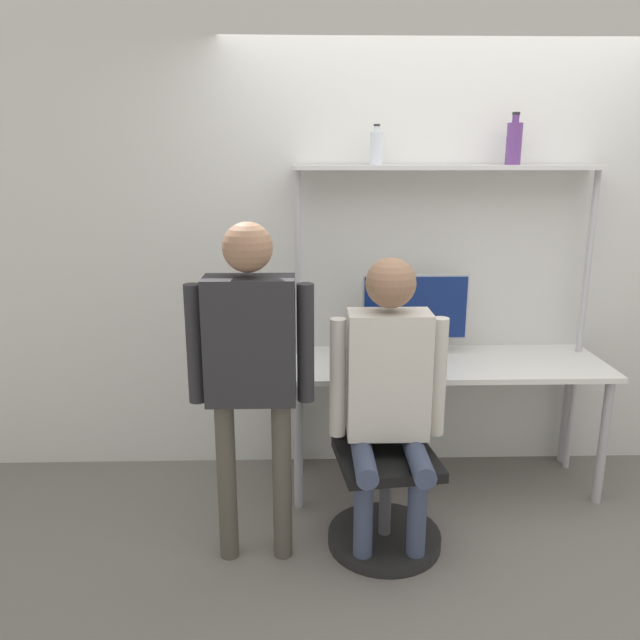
{
  "coord_description": "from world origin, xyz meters",
  "views": [
    {
      "loc": [
        -0.79,
        -2.99,
        1.87
      ],
      "look_at": [
        -0.72,
        -0.07,
        1.1
      ],
      "focal_mm": 35.0,
      "sensor_mm": 36.0,
      "label": 1
    }
  ],
  "objects_px": {
    "cell_phone": "(417,368)",
    "bottle_clear": "(376,148)",
    "monitor": "(415,312)",
    "bottle_purple": "(514,143)",
    "laptop": "(375,357)",
    "person_seated": "(389,383)",
    "person_standing": "(251,354)",
    "office_chair": "(383,486)"
  },
  "relations": [
    {
      "from": "cell_phone",
      "to": "bottle_clear",
      "type": "xyz_separation_m",
      "value": [
        -0.21,
        0.29,
        1.16
      ]
    },
    {
      "from": "monitor",
      "to": "bottle_purple",
      "type": "distance_m",
      "value": 1.06
    },
    {
      "from": "monitor",
      "to": "laptop",
      "type": "distance_m",
      "value": 0.39
    },
    {
      "from": "laptop",
      "to": "person_seated",
      "type": "xyz_separation_m",
      "value": [
        0.01,
        -0.5,
        0.04
      ]
    },
    {
      "from": "person_standing",
      "to": "bottle_purple",
      "type": "relative_size",
      "value": 5.86
    },
    {
      "from": "person_seated",
      "to": "cell_phone",
      "type": "bearing_deg",
      "value": 65.17
    },
    {
      "from": "laptop",
      "to": "bottle_clear",
      "type": "height_order",
      "value": "bottle_clear"
    },
    {
      "from": "cell_phone",
      "to": "bottle_purple",
      "type": "relative_size",
      "value": 0.55
    },
    {
      "from": "bottle_clear",
      "to": "person_seated",
      "type": "bearing_deg",
      "value": -90.27
    },
    {
      "from": "cell_phone",
      "to": "office_chair",
      "type": "relative_size",
      "value": 0.16
    },
    {
      "from": "person_standing",
      "to": "bottle_purple",
      "type": "distance_m",
      "value": 1.86
    },
    {
      "from": "monitor",
      "to": "person_seated",
      "type": "relative_size",
      "value": 0.42
    },
    {
      "from": "office_chair",
      "to": "person_seated",
      "type": "distance_m",
      "value": 0.56
    },
    {
      "from": "monitor",
      "to": "bottle_clear",
      "type": "height_order",
      "value": "bottle_clear"
    },
    {
      "from": "laptop",
      "to": "person_standing",
      "type": "height_order",
      "value": "person_standing"
    },
    {
      "from": "person_seated",
      "to": "monitor",
      "type": "bearing_deg",
      "value": 71.63
    },
    {
      "from": "monitor",
      "to": "bottle_purple",
      "type": "bearing_deg",
      "value": 4.02
    },
    {
      "from": "person_seated",
      "to": "laptop",
      "type": "bearing_deg",
      "value": 90.88
    },
    {
      "from": "monitor",
      "to": "office_chair",
      "type": "relative_size",
      "value": 0.65
    },
    {
      "from": "monitor",
      "to": "bottle_purple",
      "type": "relative_size",
      "value": 2.22
    },
    {
      "from": "office_chair",
      "to": "bottle_clear",
      "type": "bearing_deg",
      "value": 89.29
    },
    {
      "from": "cell_phone",
      "to": "person_standing",
      "type": "bearing_deg",
      "value": -147.46
    },
    {
      "from": "person_standing",
      "to": "office_chair",
      "type": "bearing_deg",
      "value": 10.53
    },
    {
      "from": "person_seated",
      "to": "bottle_clear",
      "type": "relative_size",
      "value": 6.78
    },
    {
      "from": "cell_phone",
      "to": "bottle_clear",
      "type": "height_order",
      "value": "bottle_clear"
    },
    {
      "from": "laptop",
      "to": "office_chair",
      "type": "relative_size",
      "value": 0.31
    },
    {
      "from": "laptop",
      "to": "person_seated",
      "type": "height_order",
      "value": "person_seated"
    },
    {
      "from": "office_chair",
      "to": "person_seated",
      "type": "relative_size",
      "value": 0.65
    },
    {
      "from": "monitor",
      "to": "person_standing",
      "type": "xyz_separation_m",
      "value": [
        -0.87,
        -0.8,
        0.01
      ]
    },
    {
      "from": "bottle_clear",
      "to": "laptop",
      "type": "bearing_deg",
      "value": -92.5
    },
    {
      "from": "laptop",
      "to": "office_chair",
      "type": "distance_m",
      "value": 0.69
    },
    {
      "from": "cell_phone",
      "to": "person_standing",
      "type": "distance_m",
      "value": 1.04
    },
    {
      "from": "laptop",
      "to": "bottle_purple",
      "type": "height_order",
      "value": "bottle_purple"
    },
    {
      "from": "laptop",
      "to": "person_standing",
      "type": "bearing_deg",
      "value": -137.41
    },
    {
      "from": "monitor",
      "to": "office_chair",
      "type": "bearing_deg",
      "value": -109.91
    },
    {
      "from": "person_seated",
      "to": "person_standing",
      "type": "distance_m",
      "value": 0.66
    },
    {
      "from": "office_chair",
      "to": "laptop",
      "type": "bearing_deg",
      "value": 90.31
    },
    {
      "from": "office_chair",
      "to": "bottle_purple",
      "type": "bearing_deg",
      "value": 43.53
    },
    {
      "from": "monitor",
      "to": "person_standing",
      "type": "height_order",
      "value": "person_standing"
    },
    {
      "from": "person_seated",
      "to": "person_standing",
      "type": "bearing_deg",
      "value": -173.64
    },
    {
      "from": "cell_phone",
      "to": "laptop",
      "type": "bearing_deg",
      "value": 172.18
    },
    {
      "from": "cell_phone",
      "to": "bottle_clear",
      "type": "relative_size",
      "value": 0.71
    }
  ]
}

